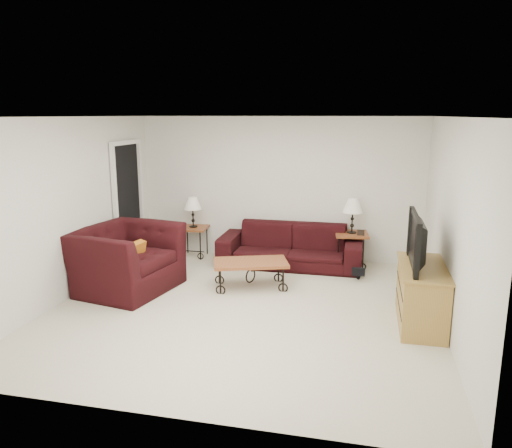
{
  "coord_description": "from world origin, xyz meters",
  "views": [
    {
      "loc": [
        1.51,
        -5.98,
        2.53
      ],
      "look_at": [
        0.0,
        0.7,
        1.0
      ],
      "focal_mm": 34.55,
      "sensor_mm": 36.0,
      "label": 1
    }
  ],
  "objects_px": {
    "lamp_right": "(352,216)",
    "backpack": "(359,267)",
    "armchair": "(125,259)",
    "coffee_table": "(251,274)",
    "television": "(424,241)",
    "sofa": "(290,246)",
    "side_table_right": "(351,250)",
    "lamp_left": "(193,212)",
    "tv_stand": "(421,295)",
    "side_table_left": "(194,242)"
  },
  "relations": [
    {
      "from": "side_table_left",
      "to": "backpack",
      "type": "distance_m",
      "value": 3.03
    },
    {
      "from": "coffee_table",
      "to": "television",
      "type": "bearing_deg",
      "value": -19.21
    },
    {
      "from": "backpack",
      "to": "tv_stand",
      "type": "bearing_deg",
      "value": -65.43
    },
    {
      "from": "lamp_left",
      "to": "tv_stand",
      "type": "relative_size",
      "value": 0.44
    },
    {
      "from": "tv_stand",
      "to": "backpack",
      "type": "height_order",
      "value": "tv_stand"
    },
    {
      "from": "sofa",
      "to": "side_table_right",
      "type": "xyz_separation_m",
      "value": [
        1.01,
        0.18,
        -0.06
      ]
    },
    {
      "from": "lamp_left",
      "to": "coffee_table",
      "type": "height_order",
      "value": "lamp_left"
    },
    {
      "from": "television",
      "to": "lamp_right",
      "type": "bearing_deg",
      "value": -157.74
    },
    {
      "from": "side_table_right",
      "to": "coffee_table",
      "type": "bearing_deg",
      "value": -135.5
    },
    {
      "from": "backpack",
      "to": "sofa",
      "type": "bearing_deg",
      "value": 154.19
    },
    {
      "from": "television",
      "to": "backpack",
      "type": "height_order",
      "value": "television"
    },
    {
      "from": "coffee_table",
      "to": "lamp_left",
      "type": "bearing_deg",
      "value": 134.94
    },
    {
      "from": "side_table_right",
      "to": "television",
      "type": "height_order",
      "value": "television"
    },
    {
      "from": "television",
      "to": "backpack",
      "type": "xyz_separation_m",
      "value": [
        -0.75,
        1.52,
        -0.86
      ]
    },
    {
      "from": "side_table_right",
      "to": "tv_stand",
      "type": "bearing_deg",
      "value": -67.3
    },
    {
      "from": "sofa",
      "to": "armchair",
      "type": "distance_m",
      "value": 2.76
    },
    {
      "from": "side_table_right",
      "to": "armchair",
      "type": "xyz_separation_m",
      "value": [
        -3.18,
        -1.87,
        0.17
      ]
    },
    {
      "from": "coffee_table",
      "to": "tv_stand",
      "type": "relative_size",
      "value": 0.88
    },
    {
      "from": "sofa",
      "to": "backpack",
      "type": "distance_m",
      "value": 1.27
    },
    {
      "from": "lamp_right",
      "to": "television",
      "type": "distance_m",
      "value": 2.38
    },
    {
      "from": "coffee_table",
      "to": "armchair",
      "type": "bearing_deg",
      "value": -164.92
    },
    {
      "from": "side_table_right",
      "to": "lamp_right",
      "type": "xyz_separation_m",
      "value": [
        0.0,
        0.0,
        0.58
      ]
    },
    {
      "from": "side_table_right",
      "to": "backpack",
      "type": "height_order",
      "value": "side_table_right"
    },
    {
      "from": "sofa",
      "to": "lamp_left",
      "type": "bearing_deg",
      "value": 174.28
    },
    {
      "from": "coffee_table",
      "to": "side_table_right",
      "type": "bearing_deg",
      "value": 44.5
    },
    {
      "from": "lamp_left",
      "to": "backpack",
      "type": "height_order",
      "value": "lamp_left"
    },
    {
      "from": "television",
      "to": "side_table_left",
      "type": "bearing_deg",
      "value": -120.69
    },
    {
      "from": "side_table_left",
      "to": "lamp_left",
      "type": "xyz_separation_m",
      "value": [
        0.0,
        0.0,
        0.55
      ]
    },
    {
      "from": "lamp_left",
      "to": "coffee_table",
      "type": "relative_size",
      "value": 0.5
    },
    {
      "from": "sofa",
      "to": "lamp_right",
      "type": "distance_m",
      "value": 1.15
    },
    {
      "from": "armchair",
      "to": "backpack",
      "type": "bearing_deg",
      "value": -59.08
    },
    {
      "from": "armchair",
      "to": "tv_stand",
      "type": "bearing_deg",
      "value": -83.33
    },
    {
      "from": "sofa",
      "to": "coffee_table",
      "type": "distance_m",
      "value": 1.29
    },
    {
      "from": "tv_stand",
      "to": "television",
      "type": "distance_m",
      "value": 0.69
    },
    {
      "from": "lamp_left",
      "to": "armchair",
      "type": "xyz_separation_m",
      "value": [
        -0.38,
        -1.87,
        -0.35
      ]
    },
    {
      "from": "lamp_right",
      "to": "coffee_table",
      "type": "xyz_separation_m",
      "value": [
        -1.42,
        -1.39,
        -0.67
      ]
    },
    {
      "from": "lamp_right",
      "to": "backpack",
      "type": "relative_size",
      "value": 1.47
    },
    {
      "from": "sofa",
      "to": "lamp_right",
      "type": "relative_size",
      "value": 4.11
    },
    {
      "from": "side_table_right",
      "to": "television",
      "type": "distance_m",
      "value": 2.5
    },
    {
      "from": "side_table_right",
      "to": "television",
      "type": "xyz_separation_m",
      "value": [
        0.9,
        -2.2,
        0.76
      ]
    },
    {
      "from": "side_table_right",
      "to": "coffee_table",
      "type": "relative_size",
      "value": 0.54
    },
    {
      "from": "coffee_table",
      "to": "lamp_right",
      "type": "bearing_deg",
      "value": 44.5
    },
    {
      "from": "sofa",
      "to": "side_table_right",
      "type": "bearing_deg",
      "value": 10.11
    },
    {
      "from": "side_table_left",
      "to": "backpack",
      "type": "xyz_separation_m",
      "value": [
        2.95,
        -0.68,
        -0.07
      ]
    },
    {
      "from": "television",
      "to": "backpack",
      "type": "bearing_deg",
      "value": -153.63
    },
    {
      "from": "armchair",
      "to": "sofa",
      "type": "bearing_deg",
      "value": -40.89
    },
    {
      "from": "lamp_right",
      "to": "backpack",
      "type": "height_order",
      "value": "lamp_right"
    },
    {
      "from": "side_table_right",
      "to": "tv_stand",
      "type": "height_order",
      "value": "tv_stand"
    },
    {
      "from": "side_table_right",
      "to": "television",
      "type": "bearing_deg",
      "value": -67.74
    },
    {
      "from": "side_table_right",
      "to": "lamp_right",
      "type": "distance_m",
      "value": 0.58
    }
  ]
}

